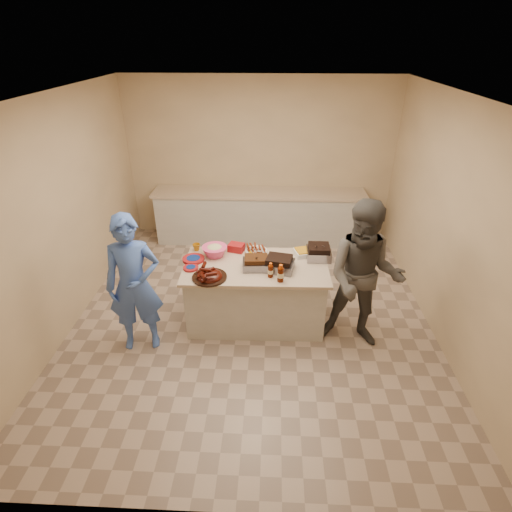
{
  "coord_description": "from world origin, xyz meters",
  "views": [
    {
      "loc": [
        0.24,
        -4.21,
        3.24
      ],
      "look_at": [
        0.05,
        -0.06,
        0.92
      ],
      "focal_mm": 28.0,
      "sensor_mm": 36.0,
      "label": 1
    }
  ],
  "objects_px": {
    "plastic_cup": "(197,250)",
    "guest_gray": "(354,339)",
    "island": "(256,319)",
    "rib_platter": "(210,278)",
    "guest_blue": "(144,343)",
    "mustard_bottle": "(250,259)",
    "bbq_bottle_b": "(280,281)",
    "roasting_pan": "(318,258)",
    "coleslaw_bowl": "(215,256)",
    "bbq_bottle_a": "(270,277)"
  },
  "relations": [
    {
      "from": "roasting_pan",
      "to": "plastic_cup",
      "type": "bearing_deg",
      "value": 175.31
    },
    {
      "from": "bbq_bottle_b",
      "to": "guest_blue",
      "type": "height_order",
      "value": "bbq_bottle_b"
    },
    {
      "from": "bbq_bottle_b",
      "to": "plastic_cup",
      "type": "relative_size",
      "value": 2.19
    },
    {
      "from": "roasting_pan",
      "to": "plastic_cup",
      "type": "distance_m",
      "value": 1.54
    },
    {
      "from": "island",
      "to": "rib_platter",
      "type": "relative_size",
      "value": 4.33
    },
    {
      "from": "rib_platter",
      "to": "mustard_bottle",
      "type": "distance_m",
      "value": 0.64
    },
    {
      "from": "island",
      "to": "roasting_pan",
      "type": "xyz_separation_m",
      "value": [
        0.76,
        0.21,
        0.82
      ]
    },
    {
      "from": "island",
      "to": "bbq_bottle_a",
      "type": "xyz_separation_m",
      "value": [
        0.18,
        -0.25,
        0.82
      ]
    },
    {
      "from": "mustard_bottle",
      "to": "plastic_cup",
      "type": "relative_size",
      "value": 1.2
    },
    {
      "from": "roasting_pan",
      "to": "guest_gray",
      "type": "distance_m",
      "value": 1.08
    },
    {
      "from": "island",
      "to": "coleslaw_bowl",
      "type": "xyz_separation_m",
      "value": [
        -0.52,
        0.21,
        0.82
      ]
    },
    {
      "from": "rib_platter",
      "to": "plastic_cup",
      "type": "bearing_deg",
      "value": 111.93
    },
    {
      "from": "roasting_pan",
      "to": "coleslaw_bowl",
      "type": "bearing_deg",
      "value": -179.78
    },
    {
      "from": "island",
      "to": "guest_gray",
      "type": "height_order",
      "value": "island"
    },
    {
      "from": "rib_platter",
      "to": "bbq_bottle_b",
      "type": "distance_m",
      "value": 0.8
    },
    {
      "from": "roasting_pan",
      "to": "mustard_bottle",
      "type": "relative_size",
      "value": 2.54
    },
    {
      "from": "bbq_bottle_b",
      "to": "guest_gray",
      "type": "distance_m",
      "value": 1.23
    },
    {
      "from": "mustard_bottle",
      "to": "roasting_pan",
      "type": "bearing_deg",
      "value": 3.65
    },
    {
      "from": "coleslaw_bowl",
      "to": "guest_gray",
      "type": "distance_m",
      "value": 1.98
    },
    {
      "from": "plastic_cup",
      "to": "guest_gray",
      "type": "relative_size",
      "value": 0.05
    },
    {
      "from": "bbq_bottle_b",
      "to": "guest_blue",
      "type": "xyz_separation_m",
      "value": [
        -1.6,
        -0.17,
        -0.82
      ]
    },
    {
      "from": "bbq_bottle_a",
      "to": "guest_gray",
      "type": "bearing_deg",
      "value": -4.48
    },
    {
      "from": "guest_blue",
      "to": "guest_gray",
      "type": "distance_m",
      "value": 2.53
    },
    {
      "from": "coleslaw_bowl",
      "to": "roasting_pan",
      "type": "bearing_deg",
      "value": 0.03
    },
    {
      "from": "plastic_cup",
      "to": "guest_blue",
      "type": "relative_size",
      "value": 0.06
    },
    {
      "from": "island",
      "to": "guest_blue",
      "type": "relative_size",
      "value": 1.04
    },
    {
      "from": "bbq_bottle_b",
      "to": "guest_blue",
      "type": "relative_size",
      "value": 0.13
    },
    {
      "from": "island",
      "to": "bbq_bottle_a",
      "type": "height_order",
      "value": "bbq_bottle_a"
    },
    {
      "from": "roasting_pan",
      "to": "guest_blue",
      "type": "relative_size",
      "value": 0.18
    },
    {
      "from": "coleslaw_bowl",
      "to": "bbq_bottle_b",
      "type": "xyz_separation_m",
      "value": [
        0.81,
        -0.55,
        0.0
      ]
    },
    {
      "from": "rib_platter",
      "to": "bbq_bottle_b",
      "type": "xyz_separation_m",
      "value": [
        0.8,
        -0.03,
        0.0
      ]
    },
    {
      "from": "coleslaw_bowl",
      "to": "bbq_bottle_b",
      "type": "relative_size",
      "value": 1.48
    },
    {
      "from": "plastic_cup",
      "to": "guest_gray",
      "type": "distance_m",
      "value": 2.24
    },
    {
      "from": "island",
      "to": "bbq_bottle_b",
      "type": "distance_m",
      "value": 0.93
    },
    {
      "from": "mustard_bottle",
      "to": "guest_blue",
      "type": "bearing_deg",
      "value": -151.96
    },
    {
      "from": "roasting_pan",
      "to": "bbq_bottle_a",
      "type": "xyz_separation_m",
      "value": [
        -0.58,
        -0.46,
        0.0
      ]
    },
    {
      "from": "mustard_bottle",
      "to": "rib_platter",
      "type": "bearing_deg",
      "value": -133.48
    },
    {
      "from": "bbq_bottle_b",
      "to": "roasting_pan",
      "type": "bearing_deg",
      "value": 49.29
    },
    {
      "from": "mustard_bottle",
      "to": "guest_blue",
      "type": "distance_m",
      "value": 1.63
    },
    {
      "from": "bbq_bottle_a",
      "to": "plastic_cup",
      "type": "distance_m",
      "value": 1.12
    },
    {
      "from": "roasting_pan",
      "to": "guest_gray",
      "type": "height_order",
      "value": "roasting_pan"
    },
    {
      "from": "roasting_pan",
      "to": "guest_blue",
      "type": "bearing_deg",
      "value": -160.81
    },
    {
      "from": "guest_gray",
      "to": "island",
      "type": "bearing_deg",
      "value": 177.54
    },
    {
      "from": "mustard_bottle",
      "to": "bbq_bottle_b",
      "type": "bearing_deg",
      "value": -53.76
    },
    {
      "from": "roasting_pan",
      "to": "mustard_bottle",
      "type": "xyz_separation_m",
      "value": [
        -0.83,
        -0.05,
        0.0
      ]
    },
    {
      "from": "bbq_bottle_b",
      "to": "mustard_bottle",
      "type": "relative_size",
      "value": 1.83
    },
    {
      "from": "roasting_pan",
      "to": "guest_blue",
      "type": "height_order",
      "value": "roasting_pan"
    },
    {
      "from": "plastic_cup",
      "to": "rib_platter",
      "type": "bearing_deg",
      "value": -68.07
    },
    {
      "from": "rib_platter",
      "to": "mustard_bottle",
      "type": "relative_size",
      "value": 3.44
    },
    {
      "from": "plastic_cup",
      "to": "bbq_bottle_a",
      "type": "bearing_deg",
      "value": -31.95
    }
  ]
}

